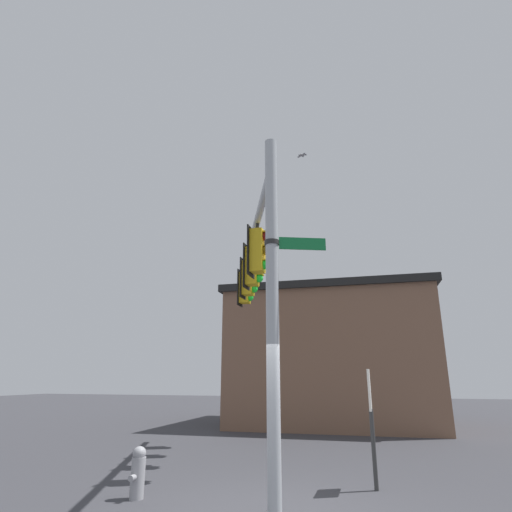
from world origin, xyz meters
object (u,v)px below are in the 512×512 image
traffic_light_mid_inner (253,266)px  traffic_light_arm_end (245,288)px  bird_flying (302,155)px  historical_marker (371,409)px  traffic_light_mid_outer (249,278)px  fire_hydrant (138,472)px  street_name_sign (288,243)px  traffic_light_nearest_pole (258,251)px

traffic_light_mid_inner → traffic_light_arm_end: bearing=-158.3°
bird_flying → historical_marker: 8.01m
traffic_light_mid_inner → bird_flying: bird_flying is taller
traffic_light_mid_inner → traffic_light_mid_outer: same height
traffic_light_mid_outer → bird_flying: (0.14, 1.78, 3.81)m
fire_hydrant → historical_marker: bearing=113.5°
traffic_light_arm_end → street_name_sign: size_ratio=1.26×
traffic_light_mid_outer → bird_flying: 4.21m
traffic_light_nearest_pole → traffic_light_mid_inner: 1.41m
traffic_light_nearest_pole → bird_flying: (-2.48, 0.74, 3.81)m
bird_flying → fire_hydrant: size_ratio=0.39×
traffic_light_mid_outer → street_name_sign: bearing=24.5°
traffic_light_nearest_pole → traffic_light_mid_outer: bearing=-158.3°
traffic_light_mid_outer → traffic_light_nearest_pole: bearing=21.7°
bird_flying → historical_marker: bird_flying is taller
traffic_light_mid_outer → street_name_sign: 5.35m
street_name_sign → traffic_light_mid_outer: bearing=-155.5°
street_name_sign → historical_marker: (-1.80, 1.18, -2.87)m
traffic_light_mid_inner → historical_marker: size_ratio=0.62×
traffic_light_arm_end → traffic_light_mid_outer: bearing=21.7°
traffic_light_nearest_pole → traffic_light_mid_inner: same height
traffic_light_mid_inner → fire_hydrant: 5.72m
traffic_light_nearest_pole → traffic_light_arm_end: (-3.94, -1.56, 0.00)m
traffic_light_mid_inner → traffic_light_arm_end: 2.82m
bird_flying → fire_hydrant: bearing=-26.6°
traffic_light_nearest_pole → street_name_sign: 2.57m
traffic_light_mid_inner → fire_hydrant: size_ratio=1.59×
traffic_light_mid_inner → bird_flying: (-1.17, 1.26, 3.81)m
street_name_sign → historical_marker: 3.58m
traffic_light_mid_outer → fire_hydrant: (4.73, -0.52, -4.46)m
traffic_light_mid_inner → traffic_light_mid_outer: 1.41m
traffic_light_mid_inner → fire_hydrant: (3.42, -1.04, -4.46)m
traffic_light_nearest_pole → historical_marker: traffic_light_nearest_pole is taller
traffic_light_arm_end → fire_hydrant: (6.04, -0.00, -4.46)m
historical_marker → street_name_sign: bearing=-33.2°
traffic_light_mid_outer → historical_marker: bearing=48.1°
traffic_light_mid_outer → traffic_light_arm_end: bearing=-158.3°
fire_hydrant → bird_flying: bearing=153.4°
traffic_light_nearest_pole → traffic_light_arm_end: bearing=-158.3°
traffic_light_arm_end → street_name_sign: bearing=23.9°
bird_flying → fire_hydrant: (4.59, -2.30, -8.28)m
traffic_light_mid_inner → traffic_light_arm_end: size_ratio=1.00×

